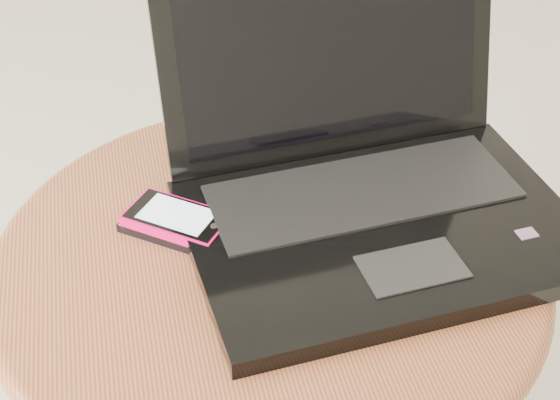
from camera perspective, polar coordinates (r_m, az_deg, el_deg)
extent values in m
cylinder|color=#5F2615|center=(1.00, -0.64, -13.05)|extent=(0.09, 0.09, 0.39)
cylinder|color=brown|center=(0.84, -0.74, -3.99)|extent=(0.54, 0.54, 0.03)
torus|color=brown|center=(0.84, -0.74, -3.99)|extent=(0.56, 0.56, 0.03)
cube|color=black|center=(0.85, 7.00, -2.08)|extent=(0.41, 0.30, 0.02)
cube|color=black|center=(0.88, 5.68, 0.61)|extent=(0.33, 0.15, 0.00)
cube|color=black|center=(0.79, 9.04, -4.53)|extent=(0.10, 0.07, 0.00)
cube|color=red|center=(0.86, 16.53, -2.21)|extent=(0.02, 0.02, 0.00)
cube|color=black|center=(0.90, 3.52, 10.31)|extent=(0.38, 0.10, 0.23)
cube|color=black|center=(0.90, 3.63, 10.23)|extent=(0.34, 0.08, 0.19)
cube|color=black|center=(0.86, -7.06, -1.81)|extent=(0.12, 0.11, 0.01)
cube|color=#A41F3B|center=(0.88, -9.86, -0.67)|extent=(0.04, 0.05, 0.00)
cube|color=#E40960|center=(0.85, -7.04, -1.33)|extent=(0.12, 0.11, 0.01)
cube|color=black|center=(0.85, -7.07, -1.02)|extent=(0.11, 0.10, 0.00)
cube|color=silver|center=(0.85, -7.08, -0.98)|extent=(0.08, 0.08, 0.00)
cylinder|color=black|center=(0.83, -4.51, -1.77)|extent=(0.01, 0.01, 0.00)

